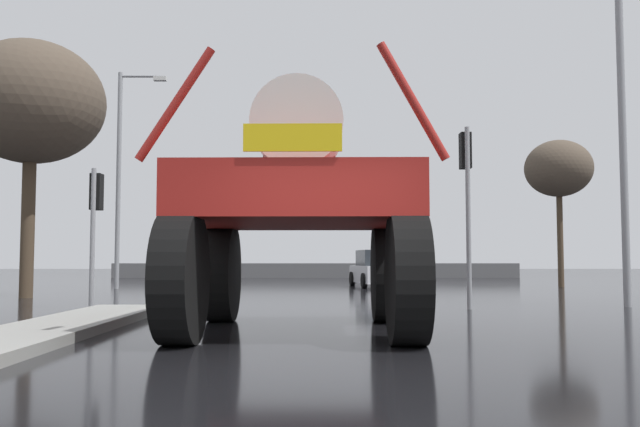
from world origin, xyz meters
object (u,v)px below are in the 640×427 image
oversize_sprayer (300,209)px  traffic_signal_far_right (188,229)px  traffic_signal_near_right (466,176)px  bare_tree_left (31,103)px  traffic_signal_far_left (210,221)px  sedan_ahead (378,270)px  traffic_signal_near_left (96,207)px  bare_tree_right (559,169)px  streetlight_near_right (629,127)px  streetlight_far_left (122,168)px

oversize_sprayer → traffic_signal_far_right: bearing=16.7°
traffic_signal_near_right → bare_tree_left: 13.14m
traffic_signal_far_left → sedan_ahead: bearing=-12.3°
traffic_signal_near_left → traffic_signal_near_right: size_ratio=0.77×
oversize_sprayer → traffic_signal_near_right: 6.30m
sedan_ahead → traffic_signal_near_right: (0.88, -12.68, 2.33)m
traffic_signal_near_left → bare_tree_right: bare_tree_right is taller
traffic_signal_near_right → streetlight_near_right: bearing=7.8°
oversize_sprayer → bare_tree_left: bearing=42.2°
oversize_sprayer → bare_tree_left: 13.18m
streetlight_far_left → bare_tree_left: size_ratio=1.11×
traffic_signal_far_left → streetlight_far_left: 4.76m
traffic_signal_near_left → streetlight_near_right: size_ratio=0.41×
bare_tree_left → traffic_signal_far_right: bearing=73.0°
traffic_signal_near_left → bare_tree_right: size_ratio=0.53×
traffic_signal_far_right → traffic_signal_far_left: bearing=-0.5°
streetlight_far_left → traffic_signal_near_left: bearing=-77.2°
traffic_signal_near_right → bare_tree_right: (6.59, 12.40, 1.82)m
streetlight_far_left → bare_tree_right: bearing=4.4°
traffic_signal_near_left → traffic_signal_far_right: 14.25m
oversize_sprayer → streetlight_near_right: 9.86m
streetlight_far_left → traffic_signal_far_left: bearing=47.3°
traffic_signal_near_left → streetlight_near_right: bearing=2.5°
traffic_signal_near_right → streetlight_near_right: streetlight_near_right is taller
traffic_signal_near_left → bare_tree_left: bearing=127.0°
sedan_ahead → streetlight_far_left: bearing=92.3°
traffic_signal_near_left → sedan_ahead: bearing=58.8°
traffic_signal_far_right → streetlight_near_right: 19.05m
traffic_signal_far_left → bare_tree_left: bearing=-111.9°
traffic_signal_near_right → sedan_ahead: bearing=94.0°
sedan_ahead → traffic_signal_far_left: traffic_signal_far_left is taller
traffic_signal_near_left → traffic_signal_far_right: (-0.48, 14.24, 0.15)m
traffic_signal_near_left → traffic_signal_far_left: 14.25m
sedan_ahead → traffic_signal_far_right: 8.49m
sedan_ahead → traffic_signal_near_left: bearing=142.0°
traffic_signal_near_right → bare_tree_right: bearing=62.0°
traffic_signal_near_left → bare_tree_left: bare_tree_left is taller
oversize_sprayer → traffic_signal_near_left: size_ratio=1.66×
traffic_signal_far_left → streetlight_far_left: (-2.96, -3.20, 1.89)m
traffic_signal_far_right → bare_tree_right: bearing=-6.8°
oversize_sprayer → traffic_signal_far_left: (-4.36, 19.19, 0.90)m
streetlight_far_left → bare_tree_right: streetlight_far_left is taller
traffic_signal_far_left → bare_tree_left: 10.84m
oversize_sprayer → traffic_signal_near_right: (3.74, 4.94, 1.12)m
traffic_signal_near_left → streetlight_near_right: (12.63, 0.54, 2.00)m
sedan_ahead → bare_tree_left: (-11.12, -8.10, 5.09)m
traffic_signal_far_left → streetlight_near_right: streetlight_near_right is taller
traffic_signal_near_left → traffic_signal_near_right: (8.55, -0.02, 0.71)m
traffic_signal_near_right → traffic_signal_far_left: size_ratio=1.08×
sedan_ahead → bare_tree_left: size_ratio=0.56×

